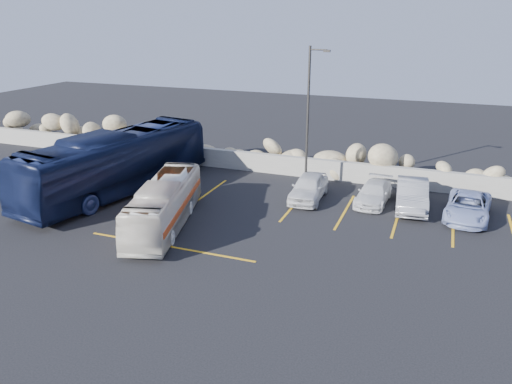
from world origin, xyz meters
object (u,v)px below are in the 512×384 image
(lamppost, at_px, (309,116))
(car_c, at_px, (374,193))
(car_d, at_px, (468,207))
(tour_coach, at_px, (117,162))
(car_a, at_px, (309,187))
(car_b, at_px, (412,195))
(vintage_bus, at_px, (164,204))

(lamppost, xyz_separation_m, car_c, (3.90, -0.68, -3.74))
(car_d, bearing_deg, tour_coach, -165.91)
(car_d, bearing_deg, car_a, -173.36)
(lamppost, bearing_deg, car_c, -9.89)
(tour_coach, xyz_separation_m, car_b, (15.72, 3.30, -1.01))
(car_c, relative_size, car_d, 0.87)
(tour_coach, distance_m, car_a, 10.76)
(lamppost, relative_size, car_b, 1.81)
(lamppost, height_order, car_c, lamppost)
(lamppost, height_order, car_b, lamppost)
(lamppost, distance_m, car_c, 5.45)
(vintage_bus, xyz_separation_m, car_b, (10.76, 6.60, -0.37))
(car_d, bearing_deg, car_b, 175.35)
(lamppost, relative_size, vintage_bus, 1.01)
(lamppost, relative_size, car_a, 1.98)
(lamppost, bearing_deg, car_d, -8.06)
(car_a, distance_m, car_d, 8.04)
(car_a, bearing_deg, car_d, -0.59)
(lamppost, height_order, car_d, lamppost)
(vintage_bus, height_order, car_d, vintage_bus)
(tour_coach, height_order, car_d, tour_coach)
(lamppost, distance_m, car_d, 9.39)
(lamppost, distance_m, car_a, 3.90)
(car_b, distance_m, car_c, 1.95)
(lamppost, height_order, car_a, lamppost)
(tour_coach, bearing_deg, car_d, 18.75)
(vintage_bus, height_order, car_b, vintage_bus)
(car_b, bearing_deg, vintage_bus, -153.67)
(vintage_bus, distance_m, car_b, 12.63)
(vintage_bus, xyz_separation_m, car_d, (13.46, 6.12, -0.50))
(vintage_bus, relative_size, car_c, 2.08)
(vintage_bus, bearing_deg, car_a, 32.34)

